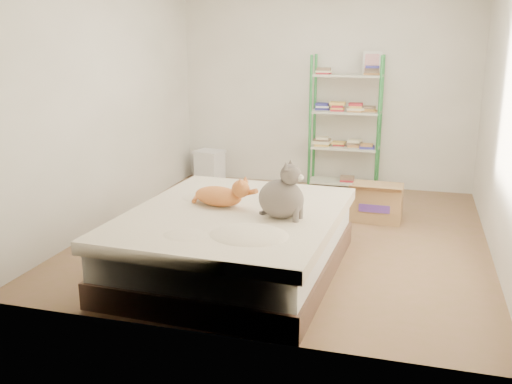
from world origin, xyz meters
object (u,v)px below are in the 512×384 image
(shelf_unit, at_px, (346,124))
(white_bin, at_px, (210,165))
(grey_cat, at_px, (281,191))
(orange_cat, at_px, (218,194))
(bed, at_px, (235,241))
(cardboard_box, at_px, (376,202))

(shelf_unit, xyz_separation_m, white_bin, (-1.82, -0.03, -0.64))
(grey_cat, distance_m, white_bin, 3.47)
(orange_cat, bearing_deg, shelf_unit, 87.91)
(shelf_unit, height_order, white_bin, shelf_unit)
(bed, bearing_deg, shelf_unit, 82.33)
(bed, xyz_separation_m, orange_cat, (-0.18, 0.11, 0.37))
(cardboard_box, bearing_deg, shelf_unit, 115.13)
(orange_cat, height_order, shelf_unit, shelf_unit)
(shelf_unit, distance_m, cardboard_box, 1.43)
(bed, distance_m, shelf_unit, 3.04)
(grey_cat, xyz_separation_m, cardboard_box, (0.62, 1.84, -0.56))
(orange_cat, height_order, white_bin, orange_cat)
(bed, height_order, white_bin, bed)
(orange_cat, relative_size, white_bin, 1.22)
(shelf_unit, distance_m, white_bin, 1.93)
(shelf_unit, bearing_deg, bed, -100.19)
(orange_cat, distance_m, white_bin, 3.03)
(grey_cat, height_order, cardboard_box, grey_cat)
(bed, distance_m, cardboard_box, 2.05)
(bed, height_order, shelf_unit, shelf_unit)
(bed, bearing_deg, grey_cat, -7.09)
(white_bin, bearing_deg, grey_cat, -60.13)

